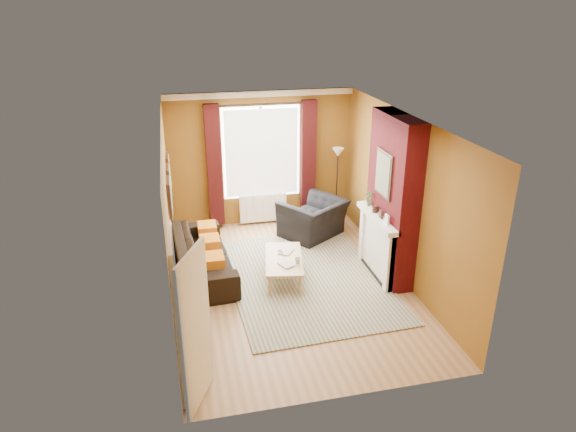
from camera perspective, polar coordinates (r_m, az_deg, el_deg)
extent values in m
plane|color=olive|center=(8.77, 0.37, -7.56)|extent=(5.50, 5.50, 0.00)
cube|color=brown|center=(10.70, -3.00, 6.34)|extent=(3.80, 0.02, 2.80)
cube|color=brown|center=(5.79, 6.71, -9.04)|extent=(3.80, 0.02, 2.80)
cube|color=brown|center=(8.75, 12.60, 1.97)|extent=(0.02, 5.50, 2.80)
cube|color=brown|center=(7.96, -13.04, -0.21)|extent=(0.02, 5.50, 2.80)
cube|color=white|center=(7.73, 0.42, 10.61)|extent=(3.80, 5.50, 0.01)
cube|color=#460A0D|center=(8.68, 11.55, 1.88)|extent=(0.35, 1.40, 2.80)
cube|color=white|center=(8.94, 9.98, -3.30)|extent=(0.12, 1.30, 1.10)
cube|color=white|center=(8.70, 9.91, -0.20)|extent=(0.22, 1.40, 0.08)
cube|color=white|center=(8.48, 11.32, -5.17)|extent=(0.16, 0.14, 1.04)
cube|color=white|center=(9.43, 8.53, -1.97)|extent=(0.16, 0.14, 1.04)
cube|color=black|center=(9.00, 10.12, -3.85)|extent=(0.06, 0.80, 0.90)
cube|color=black|center=(9.18, 9.82, -6.21)|extent=(0.20, 1.00, 0.06)
cube|color=white|center=(8.37, 10.93, -0.36)|extent=(0.03, 0.12, 0.16)
cube|color=#301E13|center=(8.58, 10.27, 0.22)|extent=(0.03, 0.10, 0.14)
cylinder|color=#301E13|center=(8.80, 9.65, 0.77)|extent=(0.10, 0.10, 0.12)
cube|color=#301E13|center=(8.46, 10.61, 4.63)|extent=(0.03, 0.60, 0.75)
cube|color=olive|center=(8.45, 10.48, 4.62)|extent=(0.01, 0.52, 0.66)
cube|color=white|center=(10.35, -3.12, 13.40)|extent=(3.80, 0.08, 0.12)
cube|color=white|center=(10.63, -2.99, 7.07)|extent=(1.60, 0.04, 1.90)
cube|color=white|center=(10.59, -2.95, 7.01)|extent=(1.50, 0.02, 1.80)
cube|color=white|center=(10.61, -2.97, 7.04)|extent=(0.06, 0.04, 1.90)
cube|color=#3B0D0D|center=(10.48, -8.18, 5.50)|extent=(0.30, 0.16, 2.50)
cube|color=#3B0D0D|center=(10.80, 2.27, 6.24)|extent=(0.30, 0.16, 2.50)
cylinder|color=#301E13|center=(10.31, -3.02, 12.29)|extent=(2.30, 0.05, 0.05)
cube|color=white|center=(10.95, -2.80, 0.92)|extent=(1.00, 0.10, 0.60)
cube|color=white|center=(10.83, -5.08, 0.60)|extent=(0.04, 0.03, 0.56)
cube|color=white|center=(10.85, -4.51, 0.65)|extent=(0.04, 0.03, 0.56)
cube|color=white|center=(10.86, -3.93, 0.70)|extent=(0.04, 0.03, 0.56)
cube|color=white|center=(10.88, -3.36, 0.75)|extent=(0.04, 0.03, 0.56)
cube|color=white|center=(10.89, -2.79, 0.80)|extent=(0.04, 0.03, 0.56)
cube|color=white|center=(10.91, -2.22, 0.85)|extent=(0.04, 0.03, 0.56)
cube|color=white|center=(10.93, -1.66, 0.90)|extent=(0.04, 0.03, 0.56)
cube|color=white|center=(10.95, -1.09, 0.94)|extent=(0.04, 0.03, 0.56)
cube|color=white|center=(10.97, -0.53, 0.99)|extent=(0.04, 0.03, 0.56)
cube|color=#301E13|center=(7.74, -13.04, 1.90)|extent=(0.04, 0.44, 0.58)
cube|color=#BDE235|center=(7.74, -12.85, 1.92)|extent=(0.01, 0.38, 0.52)
cube|color=#301E13|center=(8.35, -13.10, 3.46)|extent=(0.04, 0.44, 0.58)
cube|color=#308A2E|center=(8.35, -12.93, 3.48)|extent=(0.01, 0.38, 0.52)
cube|color=#301E13|center=(8.97, -13.16, 4.80)|extent=(0.04, 0.44, 0.58)
cube|color=#BD5B2F|center=(8.97, -13.00, 4.82)|extent=(0.01, 0.38, 0.52)
cube|color=white|center=(6.33, -12.22, -10.70)|extent=(0.05, 0.94, 2.06)
cube|color=black|center=(6.33, -12.03, -10.69)|extent=(0.02, 0.80, 1.98)
cube|color=white|center=(6.03, -10.23, -12.40)|extent=(0.37, 0.74, 1.98)
imported|color=#427232|center=(9.03, 8.98, 1.92)|extent=(0.14, 0.10, 0.27)
cube|color=#C16510|center=(8.49, -8.28, -4.85)|extent=(0.34, 0.40, 0.16)
cube|color=#C16510|center=(9.11, -8.68, -2.84)|extent=(0.34, 0.40, 0.16)
cube|color=#C16510|center=(9.66, -8.98, -1.33)|extent=(0.34, 0.40, 0.16)
cube|color=#306585|center=(8.92, 2.03, -6.95)|extent=(2.71, 3.66, 0.02)
imported|color=black|center=(9.10, -9.50, -4.25)|extent=(1.04, 2.39, 0.68)
imported|color=black|center=(10.33, 2.80, -0.29)|extent=(1.54, 1.50, 0.76)
cube|color=tan|center=(8.73, -0.47, -4.84)|extent=(0.83, 1.32, 0.05)
cylinder|color=tan|center=(8.34, -2.05, -7.87)|extent=(0.06, 0.06, 0.36)
cylinder|color=tan|center=(8.36, 1.35, -7.80)|extent=(0.06, 0.06, 0.36)
cylinder|color=tan|center=(9.31, -2.09, -4.39)|extent=(0.06, 0.06, 0.36)
cylinder|color=tan|center=(9.32, 0.93, -4.34)|extent=(0.06, 0.06, 0.36)
cylinder|color=olive|center=(10.71, -0.01, -0.35)|extent=(0.45, 0.45, 0.43)
cylinder|color=black|center=(11.21, 5.29, -0.48)|extent=(0.24, 0.24, 0.03)
cylinder|color=black|center=(10.93, 5.43, 3.21)|extent=(0.02, 0.02, 1.50)
cone|color=#EEE3C3|center=(10.69, 5.58, 7.05)|extent=(0.24, 0.24, 0.18)
imported|color=#999999|center=(8.44, -0.74, -5.58)|extent=(0.29, 0.32, 0.02)
imported|color=#999999|center=(8.95, -0.81, -3.83)|extent=(0.33, 0.34, 0.02)
imported|color=#999999|center=(8.54, 1.08, -4.95)|extent=(0.14, 0.14, 0.09)
cube|color=#29292C|center=(8.89, -0.80, -4.03)|extent=(0.07, 0.17, 0.02)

